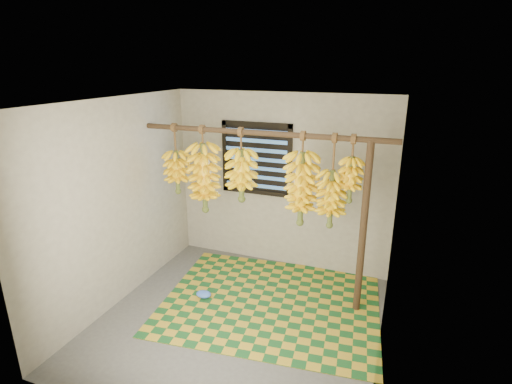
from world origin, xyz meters
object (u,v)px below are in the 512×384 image
at_px(support_post, 363,231).
at_px(banana_bunch_f, 351,180).
at_px(woven_mat, 271,302).
at_px(plastic_bag, 204,294).
at_px(banana_bunch_e, 331,199).
at_px(banana_bunch_a, 177,172).
at_px(banana_bunch_d, 301,189).
at_px(banana_bunch_b, 204,178).
at_px(banana_bunch_c, 241,175).

distance_m(support_post, banana_bunch_f, 0.59).
relative_size(woven_mat, plastic_bag, 12.96).
xyz_separation_m(woven_mat, banana_bunch_e, (0.61, 0.23, 1.32)).
bearing_deg(banana_bunch_f, banana_bunch_e, 180.00).
xyz_separation_m(plastic_bag, banana_bunch_a, (-0.54, 0.43, 1.39)).
distance_m(banana_bunch_d, banana_bunch_e, 0.35).
bearing_deg(woven_mat, plastic_bag, -165.84).
bearing_deg(banana_bunch_d, banana_bunch_b, -180.00).
distance_m(woven_mat, banana_bunch_c, 1.57).
bearing_deg(banana_bunch_e, banana_bunch_d, 180.00).
distance_m(banana_bunch_e, banana_bunch_f, 0.31).
height_order(plastic_bag, banana_bunch_d, banana_bunch_d).
bearing_deg(banana_bunch_f, banana_bunch_b, -180.00).
xyz_separation_m(banana_bunch_b, banana_bunch_e, (1.57, 0.00, -0.08)).
bearing_deg(banana_bunch_d, banana_bunch_f, 0.00).
bearing_deg(banana_bunch_d, plastic_bag, -158.03).
bearing_deg(support_post, plastic_bag, -166.40).
distance_m(banana_bunch_b, banana_bunch_e, 1.57).
bearing_deg(banana_bunch_d, woven_mat, -139.42).
relative_size(banana_bunch_c, banana_bunch_d, 0.82).
bearing_deg(banana_bunch_e, banana_bunch_a, -180.00).
bearing_deg(banana_bunch_a, banana_bunch_b, 0.00).
xyz_separation_m(banana_bunch_d, banana_bunch_f, (0.54, 0.00, 0.17)).
bearing_deg(banana_bunch_c, banana_bunch_e, 0.00).
bearing_deg(plastic_bag, banana_bunch_b, 110.34).
bearing_deg(banana_bunch_b, banana_bunch_c, 0.00).
relative_size(support_post, banana_bunch_f, 2.69).
xyz_separation_m(support_post, banana_bunch_f, (-0.18, 0.00, 0.56)).
bearing_deg(plastic_bag, support_post, 13.60).
xyz_separation_m(banana_bunch_a, banana_bunch_d, (1.61, 0.00, -0.04)).
bearing_deg(banana_bunch_f, support_post, 0.00).
height_order(banana_bunch_c, banana_bunch_f, same).
distance_m(woven_mat, banana_bunch_d, 1.44).
relative_size(banana_bunch_a, banana_bunch_f, 1.19).
bearing_deg(banana_bunch_d, banana_bunch_e, 0.00).
xyz_separation_m(banana_bunch_b, banana_bunch_c, (0.50, 0.00, 0.08)).
bearing_deg(banana_bunch_d, banana_bunch_c, 180.00).
xyz_separation_m(woven_mat, banana_bunch_d, (0.27, 0.23, 1.39)).
distance_m(woven_mat, plastic_bag, 0.83).
bearing_deg(banana_bunch_f, banana_bunch_a, -180.00).
bearing_deg(banana_bunch_b, plastic_bag, -69.66).
xyz_separation_m(plastic_bag, banana_bunch_f, (1.60, 0.43, 1.51)).
height_order(woven_mat, banana_bunch_d, banana_bunch_d).
bearing_deg(banana_bunch_e, banana_bunch_c, 180.00).
bearing_deg(support_post, banana_bunch_d, 180.00).
relative_size(support_post, plastic_bag, 10.29).
relative_size(woven_mat, banana_bunch_b, 2.33).
xyz_separation_m(support_post, banana_bunch_b, (-1.94, -0.00, 0.40)).
relative_size(plastic_bag, banana_bunch_e, 0.18).
xyz_separation_m(plastic_bag, banana_bunch_c, (0.34, 0.43, 1.43)).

